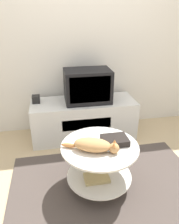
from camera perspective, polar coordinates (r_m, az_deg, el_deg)
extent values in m
plane|color=tan|center=(2.37, 4.45, -18.35)|extent=(12.00, 12.00, 0.00)
cube|color=silver|center=(3.08, -1.54, 18.90)|extent=(8.00, 0.05, 2.60)
cube|color=#4C423D|center=(2.37, 4.46, -18.17)|extent=(1.93, 1.20, 0.02)
cube|color=silver|center=(3.03, -1.56, -1.79)|extent=(1.39, 0.53, 0.53)
cube|color=silver|center=(2.77, -0.69, -3.21)|extent=(0.63, 0.01, 0.15)
cube|color=black|center=(2.85, -0.52, 6.85)|extent=(0.59, 0.39, 0.42)
cube|color=black|center=(2.67, 0.21, 5.82)|extent=(0.51, 0.01, 0.33)
cube|color=black|center=(2.94, -13.80, 3.29)|extent=(0.10, 0.10, 0.10)
cylinder|color=#B2B2B7|center=(2.32, 2.46, -18.51)|extent=(0.30, 0.30, 0.01)
cylinder|color=#B7B7BC|center=(2.18, 2.57, -14.21)|extent=(0.04, 0.04, 0.46)
cylinder|color=silver|center=(2.24, 2.52, -16.16)|extent=(0.63, 0.63, 0.01)
cylinder|color=silver|center=(2.03, 2.70, -8.97)|extent=(0.72, 0.72, 0.02)
cube|color=tan|center=(2.18, 1.88, -16.82)|extent=(0.24, 0.16, 0.03)
cube|color=beige|center=(2.29, 2.73, -14.62)|extent=(0.16, 0.12, 0.02)
cube|color=black|center=(2.06, 6.57, -7.33)|extent=(0.24, 0.19, 0.06)
ellipsoid|color=tan|center=(1.93, 0.77, -8.56)|extent=(0.37, 0.27, 0.11)
sphere|color=tan|center=(1.92, 6.45, -9.39)|extent=(0.09, 0.09, 0.09)
cone|color=#D18447|center=(1.91, 6.60, -7.68)|extent=(0.04, 0.04, 0.04)
cone|color=#D18447|center=(1.87, 6.46, -8.50)|extent=(0.04, 0.04, 0.04)
ellipsoid|color=#D18447|center=(1.99, -5.38, -8.62)|extent=(0.15, 0.09, 0.04)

